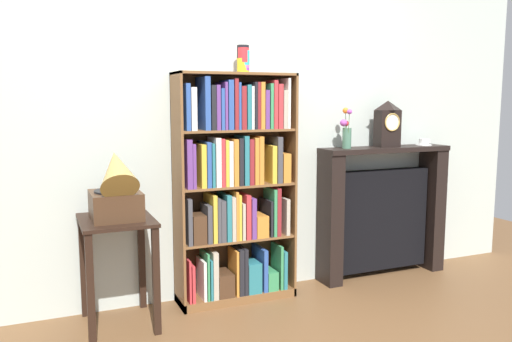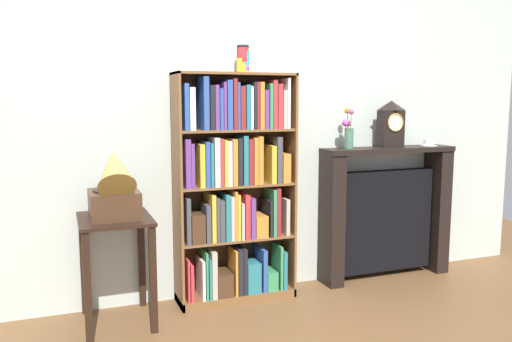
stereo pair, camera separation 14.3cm
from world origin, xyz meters
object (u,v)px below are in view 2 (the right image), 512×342
object	(u,v)px
fireplace_mantel	(385,214)
teacup_with_saucer	(429,143)
cup_stack	(243,59)
side_table_left	(116,245)
bookshelf	(235,190)
gramophone	(114,188)
flower_vase	(348,132)
mantel_clock	(391,124)

from	to	relation	value
fireplace_mantel	teacup_with_saucer	xyz separation A→B (m)	(0.40, -0.02, 0.58)
cup_stack	fireplace_mantel	world-z (taller)	cup_stack
side_table_left	fireplace_mantel	distance (m)	2.20
bookshelf	fireplace_mantel	xyz separation A→B (m)	(1.33, 0.05, -0.29)
bookshelf	gramophone	xyz separation A→B (m)	(-0.86, -0.17, 0.09)
gramophone	flower_vase	xyz separation A→B (m)	(1.81, 0.19, 0.31)
cup_stack	flower_vase	distance (m)	1.02
bookshelf	teacup_with_saucer	distance (m)	1.76
side_table_left	fireplace_mantel	bearing A→B (deg)	4.29
bookshelf	gramophone	distance (m)	0.88
cup_stack	flower_vase	xyz separation A→B (m)	(0.87, -0.01, -0.53)
flower_vase	teacup_with_saucer	world-z (taller)	flower_vase
fireplace_mantel	mantel_clock	size ratio (longest dim) A/B	3.03
flower_vase	teacup_with_saucer	xyz separation A→B (m)	(0.78, 0.01, -0.11)
fireplace_mantel	flower_vase	size ratio (longest dim) A/B	3.54
teacup_with_saucer	mantel_clock	bearing A→B (deg)	-179.61
fireplace_mantel	mantel_clock	bearing A→B (deg)	-61.21
mantel_clock	flower_vase	world-z (taller)	mantel_clock
bookshelf	flower_vase	bearing A→B (deg)	1.07
gramophone	bookshelf	bearing A→B (deg)	11.08
bookshelf	fireplace_mantel	bearing A→B (deg)	1.98
teacup_with_saucer	fireplace_mantel	bearing A→B (deg)	176.87
fireplace_mantel	teacup_with_saucer	size ratio (longest dim) A/B	8.22
gramophone	mantel_clock	world-z (taller)	mantel_clock
cup_stack	mantel_clock	world-z (taller)	cup_stack
gramophone	fireplace_mantel	xyz separation A→B (m)	(2.19, 0.21, -0.38)
fireplace_mantel	flower_vase	xyz separation A→B (m)	(-0.38, -0.03, 0.69)
cup_stack	teacup_with_saucer	distance (m)	1.77
bookshelf	gramophone	world-z (taller)	bookshelf
bookshelf	side_table_left	bearing A→B (deg)	-172.16
bookshelf	flower_vase	distance (m)	1.03
side_table_left	fireplace_mantel	xyz separation A→B (m)	(2.19, 0.16, 0.01)
mantel_clock	flower_vase	xyz separation A→B (m)	(-0.40, -0.00, -0.05)
cup_stack	mantel_clock	xyz separation A→B (m)	(1.27, -0.01, -0.48)
side_table_left	fireplace_mantel	world-z (taller)	fireplace_mantel
gramophone	fireplace_mantel	size ratio (longest dim) A/B	0.45
cup_stack	side_table_left	xyz separation A→B (m)	(-0.94, -0.15, -1.23)
gramophone	fireplace_mantel	distance (m)	2.24
fireplace_mantel	flower_vase	distance (m)	0.79
gramophone	teacup_with_saucer	bearing A→B (deg)	4.25
cup_stack	side_table_left	size ratio (longest dim) A/B	0.27
bookshelf	flower_vase	xyz separation A→B (m)	(0.95, 0.02, 0.40)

